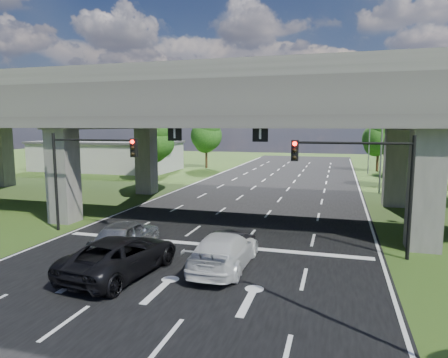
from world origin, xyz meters
The scene contains 18 objects.
ground centered at (0.00, 0.00, 0.00)m, with size 160.00×160.00×0.00m, color #2E4B18.
road centered at (0.00, 10.00, 0.01)m, with size 18.00×120.00×0.03m, color black.
overpass centered at (0.00, 12.00, 7.92)m, with size 80.00×15.00×10.00m.
warehouse centered at (-26.00, 35.00, 2.00)m, with size 20.00×10.00×4.00m, color #9E9E99.
signal_right centered at (7.82, 3.94, 4.19)m, with size 5.76×0.54×6.00m.
signal_left centered at (-7.82, 3.94, 4.19)m, with size 5.76×0.54×6.00m.
streetlight_far centered at (10.10, 24.00, 5.85)m, with size 3.38×0.25×10.00m.
streetlight_beyond centered at (10.10, 40.00, 5.85)m, with size 3.38×0.25×10.00m.
tree_left_near centered at (-13.95, 26.00, 4.82)m, with size 4.50×4.50×7.80m.
tree_left_mid centered at (-16.95, 34.00, 4.17)m, with size 3.91×3.90×6.76m.
tree_left_far centered at (-12.95, 42.00, 5.14)m, with size 4.80×4.80×8.32m.
tree_right_near centered at (13.05, 28.00, 4.50)m, with size 4.20×4.20×7.28m.
tree_right_mid centered at (16.05, 36.00, 4.17)m, with size 3.91×3.90×6.76m.
tree_right_far centered at (12.05, 44.00, 4.82)m, with size 4.50×4.50×7.80m.
car_silver centered at (-3.64, 1.15, 0.87)m, with size 1.99×4.94×1.68m, color #96989D.
car_dark centered at (1.80, 1.51, 0.71)m, with size 1.44×4.13×1.36m, color black.
car_white centered at (1.80, 0.34, 0.84)m, with size 2.26×5.56×1.61m, color silver.
car_trailing centered at (-2.27, -1.62, 0.86)m, with size 2.77×6.00×1.67m, color black.
Camera 1 is at (6.60, -16.42, 6.42)m, focal length 32.00 mm.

